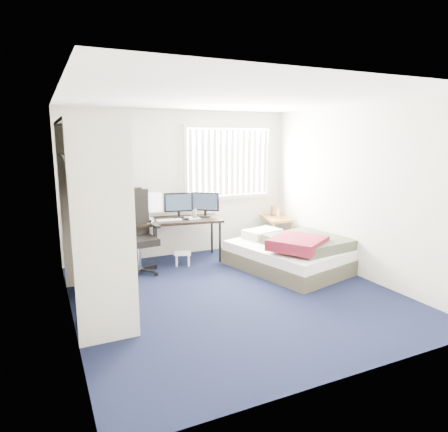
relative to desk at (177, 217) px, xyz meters
name	(u,v)px	position (x,y,z in m)	size (l,w,h in m)	color
ground	(234,294)	(0.19, -1.75, -0.75)	(4.20, 4.20, 0.00)	black
room_shell	(235,180)	(0.19, -1.75, 0.76)	(4.20, 4.20, 4.20)	silver
window_assembly	(229,162)	(1.09, 0.29, 0.85)	(1.72, 0.09, 1.32)	white
closet	(94,198)	(-1.48, -1.49, 0.60)	(0.64, 1.84, 2.22)	beige
desk	(177,217)	(0.00, 0.00, 0.00)	(1.53, 0.90, 1.17)	black
office_chair	(137,241)	(-0.76, -0.32, -0.25)	(0.67, 0.67, 1.28)	black
footstool	(183,255)	(-0.03, -0.32, -0.58)	(0.32, 0.29, 0.22)	white
nightstand	(275,220)	(1.94, 0.05, -0.24)	(0.56, 0.90, 0.76)	brown
bed	(291,253)	(1.46, -1.21, -0.49)	(1.71, 2.03, 0.59)	#454132
pine_box	(107,307)	(-1.46, -1.87, -0.59)	(0.43, 0.32, 0.32)	tan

